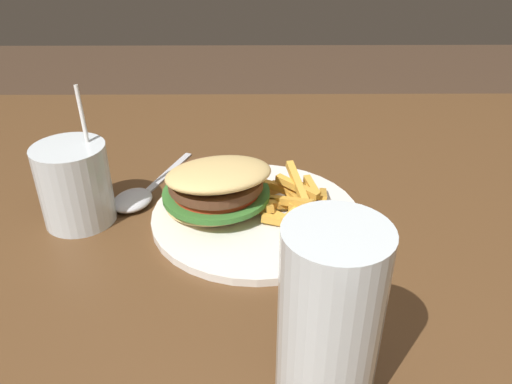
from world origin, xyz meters
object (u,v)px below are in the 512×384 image
spoon (135,198)px  meal_plate_near (238,199)px  juice_glass (75,187)px  beer_glass (329,327)px

spoon → meal_plate_near: bearing=95.8°
meal_plate_near → juice_glass: 0.20m
beer_glass → juice_glass: bearing=-43.8°
beer_glass → spoon: bearing=-54.8°
meal_plate_near → beer_glass: size_ratio=1.63×
meal_plate_near → spoon: 0.14m
beer_glass → juice_glass: juice_glass is taller
meal_plate_near → spoon: bearing=-14.9°
juice_glass → spoon: size_ratio=0.89×
beer_glass → juice_glass: (0.27, -0.26, -0.03)m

